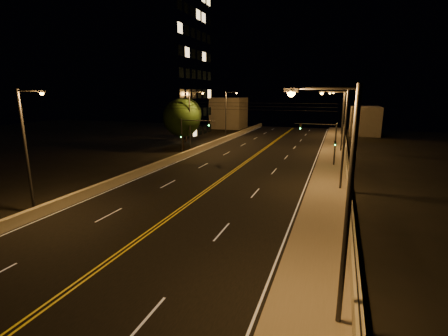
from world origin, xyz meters
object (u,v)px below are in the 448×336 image
(streetlight_0, at_px, (341,196))
(tree_1, at_px, (185,114))
(building_tower, at_px, (139,66))
(streetlight_3, at_px, (342,111))
(tree_0, at_px, (182,118))
(streetlight_5, at_px, (191,117))
(streetlight_6, at_px, (227,112))
(streetlight_4, at_px, (28,144))
(streetlight_2, at_px, (341,118))
(streetlight_1, at_px, (341,134))
(traffic_signal_left, at_px, (188,133))
(traffic_signal_right, at_px, (326,139))

(streetlight_0, distance_m, tree_1, 50.96)
(building_tower, bearing_deg, streetlight_3, 26.60)
(tree_0, bearing_deg, streetlight_5, -34.43)
(streetlight_5, bearing_deg, streetlight_6, 90.00)
(streetlight_4, xyz_separation_m, streetlight_6, (0.00, 44.47, 0.00))
(streetlight_2, xyz_separation_m, building_tower, (-37.07, 2.83, 8.57))
(tree_0, bearing_deg, streetlight_3, 48.69)
(streetlight_2, distance_m, building_tower, 38.15)
(streetlight_4, xyz_separation_m, streetlight_5, (0.00, 27.81, 0.00))
(streetlight_1, bearing_deg, streetlight_2, 90.00)
(traffic_signal_left, relative_size, tree_1, 0.67)
(streetlight_2, bearing_deg, streetlight_3, 90.00)
(streetlight_1, relative_size, streetlight_4, 1.00)
(streetlight_1, height_order, tree_1, streetlight_1)
(streetlight_4, height_order, traffic_signal_left, streetlight_4)
(streetlight_4, distance_m, traffic_signal_left, 24.28)
(streetlight_1, bearing_deg, traffic_signal_right, 98.70)
(streetlight_4, distance_m, tree_1, 38.08)
(streetlight_1, distance_m, traffic_signal_left, 22.87)
(traffic_signal_left, xyz_separation_m, tree_0, (-3.62, 5.29, 1.63))
(streetlight_5, bearing_deg, tree_1, 120.61)
(streetlight_0, distance_m, streetlight_1, 19.13)
(streetlight_1, bearing_deg, traffic_signal_left, 152.66)
(traffic_signal_left, height_order, building_tower, building_tower)
(streetlight_1, distance_m, tree_0, 28.60)
(streetlight_5, bearing_deg, traffic_signal_left, -71.69)
(traffic_signal_right, bearing_deg, streetlight_4, -129.38)
(streetlight_0, distance_m, streetlight_3, 62.04)
(streetlight_5, bearing_deg, traffic_signal_right, -10.37)
(streetlight_4, relative_size, traffic_signal_right, 1.70)
(tree_1, bearing_deg, streetlight_4, -81.22)
(traffic_signal_left, relative_size, tree_0, 0.67)
(streetlight_2, xyz_separation_m, streetlight_6, (-21.45, 9.24, 0.00))
(streetlight_6, distance_m, traffic_signal_right, 28.44)
(streetlight_0, distance_m, tree_0, 42.27)
(streetlight_1, height_order, tree_0, streetlight_1)
(streetlight_2, distance_m, streetlight_3, 21.39)
(streetlight_0, relative_size, streetlight_1, 1.00)
(building_tower, bearing_deg, streetlight_6, 22.32)
(streetlight_1, bearing_deg, streetlight_4, -147.41)
(streetlight_0, xyz_separation_m, streetlight_5, (-21.45, 33.23, 0.00))
(streetlight_2, distance_m, streetlight_4, 41.25)
(streetlight_2, bearing_deg, streetlight_0, -90.00)
(streetlight_3, bearing_deg, tree_1, -145.14)
(traffic_signal_left, xyz_separation_m, building_tower, (-16.82, 13.88, 10.41))
(building_tower, bearing_deg, streetlight_4, -67.69)
(streetlight_0, distance_m, streetlight_4, 22.12)
(traffic_signal_left, bearing_deg, streetlight_6, 93.39)
(streetlight_4, bearing_deg, streetlight_0, -14.18)
(streetlight_6, xyz_separation_m, building_tower, (-15.62, -6.41, 8.57))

